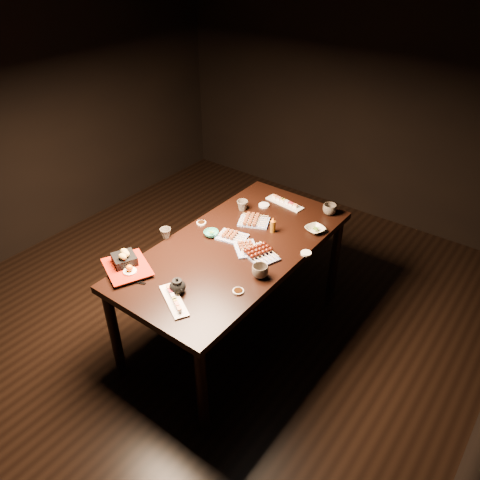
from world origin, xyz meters
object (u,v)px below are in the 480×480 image
Objects in this scene: teacup_near_left at (166,233)px; teacup_far_left at (242,205)px; yakitori_plate_right at (246,247)px; yakitori_plate_left at (254,219)px; edamame_bowl_cream at (315,229)px; teacup_mid_right at (260,271)px; condiment_bottle at (273,225)px; sushi_platter_near at (174,299)px; sushi_platter_far at (285,202)px; tempura_tray at (126,262)px; edamame_bowl_green at (211,233)px; teacup_far_right at (330,209)px; dining_table at (236,287)px; teapot at (177,285)px; yakitori_plate_center at (232,235)px.

teacup_far_left is at bearing 72.29° from teacup_near_left.
teacup_near_left reaches higher than yakitori_plate_right.
yakitori_plate_right is 0.92× the size of yakitori_plate_left.
teacup_mid_right reaches higher than edamame_bowl_cream.
edamame_bowl_cream is at bearing -2.29° from yakitori_plate_left.
condiment_bottle reaches higher than yakitori_plate_left.
teacup_mid_right reaches higher than sushi_platter_near.
sushi_platter_far is 1.00× the size of tempura_tray.
teacup_far_right is at bearing 55.52° from edamame_bowl_green.
dining_table is 0.87m from tempura_tray.
teapot is (-0.30, -1.38, 0.01)m from teacup_far_right.
yakitori_plate_left is at bearing 126.33° from sushi_platter_near.
teacup_far_left is 0.68m from teacup_far_right.
yakitori_plate_right is 1.51× the size of edamame_bowl_cream.
tempura_tray reaches higher than teacup_mid_right.
yakitori_plate_right is (0.13, -0.70, 0.01)m from sushi_platter_far.
edamame_bowl_cream is 0.61m from teacup_far_left.
teacup_far_right is 0.87× the size of condiment_bottle.
teapot is at bearing -102.28° from teacup_far_right.
yakitori_plate_left is at bearing 117.05° from dining_table.
dining_table is 0.52m from yakitori_plate_left.
sushi_platter_far is 3.00× the size of edamame_bowl_green.
sushi_platter_near is 0.76m from yakitori_plate_center.
edamame_bowl_green is 0.45m from condiment_bottle.
dining_table is 0.74m from teapot.
condiment_bottle is (-0.25, -0.19, 0.04)m from edamame_bowl_cream.
edamame_bowl_green reaches higher than edamame_bowl_cream.
sushi_platter_near is at bearing -67.60° from edamame_bowl_green.
teacup_far_right reaches higher than teacup_near_left.
edamame_bowl_cream is 0.41× the size of tempura_tray.
dining_table is 14.85× the size of condiment_bottle.
yakitori_plate_center is 0.26m from yakitori_plate_left.
dining_table is 0.66m from teacup_near_left.
yakitori_plate_center is 0.18m from yakitori_plate_right.
teapot is at bearing -74.43° from dining_table.
teacup_far_left reaches higher than edamame_bowl_green.
teacup_far_left reaches higher than teacup_near_left.
teacup_far_right is at bearing 31.78° from teacup_far_left.
yakitori_plate_left is 2.55× the size of teacup_far_left.
yakitori_plate_right is (0.03, 0.69, 0.01)m from sushi_platter_near.
tempura_tray is 3.07× the size of teacup_mid_right.
teacup_mid_right is at bearing -75.12° from yakitori_plate_left.
teacup_far_left is at bearing 107.11° from tempura_tray.
teacup_far_left is (-0.59, 0.60, -0.00)m from teacup_mid_right.
edamame_bowl_cream is at bearing 88.41° from teacup_mid_right.
teacup_near_left is at bearing 123.40° from tempura_tray.
teacup_mid_right is 0.96m from teacup_far_right.
edamame_bowl_cream is (0.40, -0.21, -0.00)m from sushi_platter_far.
sushi_platter_far is 0.64m from yakitori_plate_center.
teacup_near_left is at bearing -137.41° from condiment_bottle.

